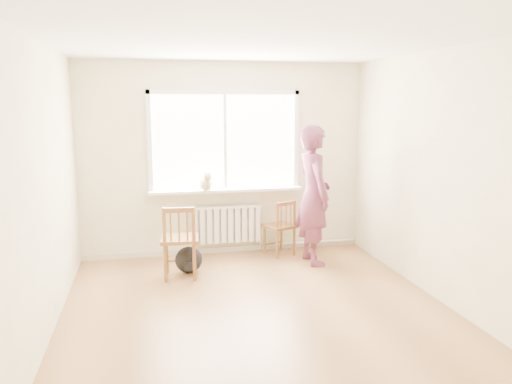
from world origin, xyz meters
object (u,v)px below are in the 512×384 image
backpack (189,260)px  chair_right (281,228)px  chair_left (180,242)px  person (313,195)px  cat (206,182)px

backpack → chair_right: bearing=18.9°
chair_left → chair_right: 1.59m
chair_left → person: bearing=-167.0°
backpack → chair_left: bearing=-124.1°
cat → backpack: bearing=-123.2°
person → backpack: person is taller
chair_left → backpack: bearing=-119.0°
chair_right → backpack: size_ratio=2.32×
person → cat: person is taller
chair_right → cat: 1.24m
chair_right → backpack: chair_right is taller
chair_right → cat: size_ratio=1.85×
chair_right → backpack: bearing=-2.8°
chair_left → person: 1.87m
chair_left → cat: size_ratio=2.14×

